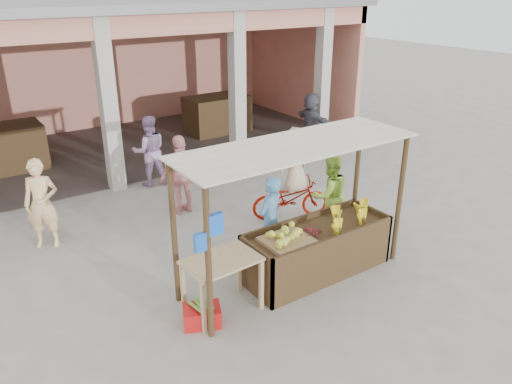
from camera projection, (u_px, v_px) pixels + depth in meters
ground at (293, 281)px, 8.45m from camera, size 60.00×60.00×0.00m
market_building at (103, 56)px, 14.19m from camera, size 14.40×6.40×4.20m
fruit_stall at (317, 252)px, 8.55m from camera, size 2.60×0.95×0.80m
stall_awning at (294, 171)px, 7.71m from camera, size 4.09×1.35×2.39m
banana_heap at (348, 218)px, 8.65m from camera, size 1.06×0.58×0.19m
melon_tray at (287, 237)px, 7.99m from camera, size 0.77×0.67×0.20m
berry_heap at (309, 231)px, 8.21m from camera, size 0.49×0.40×0.16m
side_table at (222, 268)px, 7.42m from camera, size 1.14×0.79×0.89m
papaya_pile at (221, 254)px, 7.33m from camera, size 0.67×0.38×0.19m
red_crate at (202, 316)px, 7.34m from camera, size 0.66×0.58×0.28m
plantain_bundle at (201, 305)px, 7.27m from camera, size 0.43×0.30×0.09m
produce_sacks at (253, 153)px, 13.82m from camera, size 0.71×0.67×0.54m
vendor_blue at (270, 218)px, 8.72m from camera, size 0.78×0.69×1.73m
vendor_green at (329, 193)px, 9.72m from camera, size 0.90×0.62×1.72m
motorcycle at (290, 198)px, 10.54m from camera, size 1.20×1.81×0.90m
shopper_b at (182, 172)px, 10.59m from camera, size 1.14×0.67×1.86m
shopper_c at (296, 156)px, 11.72m from camera, size 0.88×0.61×1.74m
shopper_d at (311, 120)px, 14.77m from camera, size 0.74×1.65×1.76m
shopper_e at (42, 202)px, 9.25m from camera, size 0.82×0.75×1.80m
shopper_f at (149, 148)px, 12.06m from camera, size 1.03×0.74×1.90m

